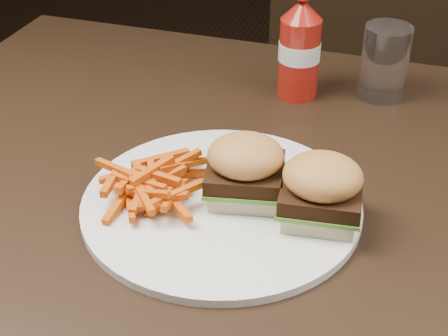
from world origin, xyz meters
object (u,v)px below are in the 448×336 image
(chair_far, at_px, (351,108))
(dining_table, at_px, (299,195))
(plate, at_px, (221,204))
(tumbler, at_px, (385,62))
(ketchup_bottle, at_px, (299,58))

(chair_far, bearing_deg, dining_table, 87.09)
(plate, bearing_deg, tumbler, 67.93)
(chair_far, xyz_separation_m, ketchup_bottle, (-0.02, -0.58, 0.38))
(dining_table, relative_size, ketchup_bottle, 9.91)
(plate, xyz_separation_m, tumbler, (0.14, 0.35, 0.05))
(dining_table, distance_m, chair_far, 0.86)
(plate, distance_m, tumbler, 0.38)
(dining_table, height_order, ketchup_bottle, ketchup_bottle)
(dining_table, bearing_deg, ketchup_bottle, 104.08)
(chair_far, height_order, plate, plate)
(plate, bearing_deg, dining_table, 46.88)
(dining_table, xyz_separation_m, tumbler, (0.06, 0.27, 0.08))
(dining_table, distance_m, tumbler, 0.28)
(chair_far, distance_m, tumbler, 0.67)
(chair_far, xyz_separation_m, tumbler, (0.10, -0.54, 0.38))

